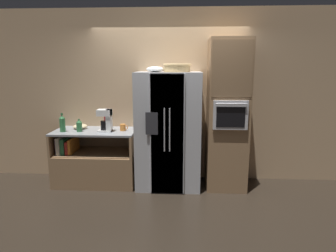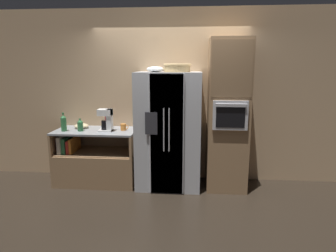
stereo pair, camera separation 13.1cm
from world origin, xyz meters
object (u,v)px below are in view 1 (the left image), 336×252
(wicker_basket, at_px, (177,67))
(mug, at_px, (123,127))
(bottle_tall, at_px, (79,125))
(fruit_bowl, at_px, (155,69))
(refrigerator, at_px, (169,131))
(mixing_bowl, at_px, (80,126))
(wall_oven, at_px, (227,115))
(bottle_short, at_px, (62,123))
(coffee_maker, at_px, (106,119))
(bottle_wide, at_px, (106,121))

(wicker_basket, height_order, mug, wicker_basket)
(mug, bearing_deg, bottle_tall, -171.05)
(mug, bearing_deg, fruit_bowl, -6.69)
(bottle_tall, bearing_deg, refrigerator, 2.71)
(wicker_basket, relative_size, mixing_bowl, 1.76)
(wall_oven, height_order, mug, wall_oven)
(fruit_bowl, height_order, mixing_bowl, fruit_bowl)
(wall_oven, bearing_deg, mixing_bowl, 177.43)
(wicker_basket, height_order, bottle_short, wicker_basket)
(mixing_bowl, bearing_deg, refrigerator, -5.49)
(wall_oven, relative_size, bottle_tall, 11.42)
(bottle_tall, bearing_deg, mug, 8.95)
(mug, bearing_deg, wall_oven, -0.17)
(coffee_maker, bearing_deg, fruit_bowl, 0.87)
(wicker_basket, distance_m, bottle_short, 1.98)
(bottle_tall, bearing_deg, wicker_basket, 1.24)
(bottle_tall, bearing_deg, bottle_short, -174.12)
(wall_oven, xyz_separation_m, bottle_wide, (-1.92, 0.10, -0.14))
(refrigerator, bearing_deg, mixing_bowl, 174.51)
(bottle_short, distance_m, bottle_wide, 0.67)
(fruit_bowl, xyz_separation_m, coffee_maker, (-0.77, -0.01, -0.77))
(wall_oven, bearing_deg, mug, 179.83)
(mug, xyz_separation_m, mixing_bowl, (-0.73, 0.10, -0.01))
(refrigerator, bearing_deg, mug, 176.90)
(bottle_wide, relative_size, coffee_maker, 0.86)
(bottle_short, bearing_deg, mixing_bowl, 50.21)
(bottle_tall, height_order, coffee_maker, coffee_maker)
(bottle_short, bearing_deg, mug, 8.10)
(fruit_bowl, bearing_deg, bottle_wide, 169.36)
(bottle_wide, relative_size, mixing_bowl, 1.29)
(mixing_bowl, distance_m, coffee_maker, 0.54)
(fruit_bowl, bearing_deg, refrigerator, 6.29)
(wall_oven, xyz_separation_m, mixing_bowl, (-2.37, 0.11, -0.23))
(bottle_wide, bearing_deg, bottle_tall, -152.44)
(bottle_short, distance_m, coffee_maker, 0.69)
(wall_oven, height_order, bottle_short, wall_oven)
(wall_oven, bearing_deg, coffee_maker, -177.92)
(mixing_bowl, bearing_deg, wicker_basket, -6.23)
(wall_oven, distance_m, bottle_tall, 2.31)
(wicker_basket, xyz_separation_m, mug, (-0.86, 0.07, -0.94))
(mixing_bowl, bearing_deg, mug, -7.85)
(bottle_short, relative_size, coffee_maker, 0.85)
(wall_oven, height_order, bottle_tall, wall_oven)
(wicker_basket, height_order, mixing_bowl, wicker_basket)
(refrigerator, xyz_separation_m, bottle_tall, (-1.40, -0.07, 0.08))
(refrigerator, height_order, coffee_maker, refrigerator)
(fruit_bowl, relative_size, mug, 2.04)
(wall_oven, bearing_deg, bottle_wide, 177.11)
(wall_oven, height_order, wicker_basket, wall_oven)
(refrigerator, height_order, mug, refrigerator)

